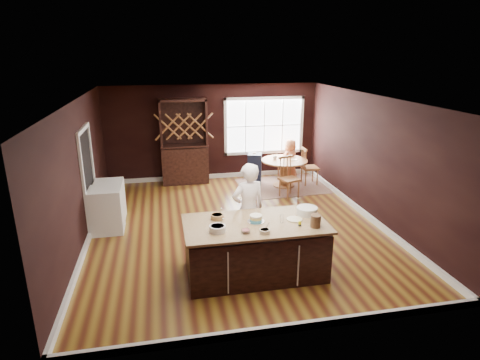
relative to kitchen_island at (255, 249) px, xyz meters
name	(u,v)px	position (x,y,z in m)	size (l,w,h in m)	color
room_shell	(235,165)	(0.04, 1.93, 0.91)	(7.00, 7.00, 7.00)	brown
window	(264,126)	(1.54, 5.40, 1.06)	(2.36, 0.10, 1.66)	white
doorway	(89,180)	(-2.93, 2.53, 0.59)	(0.08, 1.26, 2.13)	white
kitchen_island	(255,249)	(0.00, 0.00, 0.00)	(2.32, 1.21, 0.92)	black
dining_table	(284,167)	(1.83, 4.29, 0.10)	(1.25, 1.25, 0.75)	brown
baker	(248,209)	(0.04, 0.72, 0.42)	(0.63, 0.41, 1.73)	white
layer_cake	(256,219)	(0.02, 0.03, 0.54)	(0.29, 0.29, 0.12)	white
bowl_blue	(218,229)	(-0.65, -0.21, 0.53)	(0.26, 0.26, 0.10)	white
bowl_yellow	(217,217)	(-0.58, 0.27, 0.52)	(0.21, 0.21, 0.08)	olive
bowl_pink	(246,231)	(-0.23, -0.34, 0.51)	(0.15, 0.15, 0.05)	white
bowl_olive	(265,231)	(0.05, -0.40, 0.51)	(0.17, 0.17, 0.06)	beige
drinking_glass	(282,219)	(0.42, -0.08, 0.55)	(0.07, 0.07, 0.14)	white
dinner_plate	(294,219)	(0.66, -0.01, 0.49)	(0.26, 0.26, 0.02)	beige
white_tub	(307,211)	(0.95, 0.19, 0.54)	(0.35, 0.35, 0.12)	silver
stoneware_crock	(316,221)	(0.89, -0.34, 0.58)	(0.17, 0.17, 0.20)	brown
toy_figurine	(300,224)	(0.66, -0.26, 0.52)	(0.05, 0.05, 0.09)	#FAF712
rug	(283,186)	(1.83, 4.29, -0.43)	(2.36, 1.82, 0.01)	brown
chair_east	(310,166)	(2.59, 4.32, 0.09)	(0.44, 0.42, 1.06)	#9B6A3B
chair_south	(290,177)	(1.70, 3.41, 0.09)	(0.45, 0.42, 1.06)	brown
chair_north	(286,162)	(2.11, 5.00, 0.05)	(0.41, 0.39, 0.97)	#99632C
seated_woman	(290,160)	(2.17, 4.80, 0.16)	(0.58, 0.38, 1.19)	#C06D42
high_chair	(255,168)	(1.08, 4.61, 0.02)	(0.37, 0.37, 0.92)	#192038
toddler	(255,156)	(1.08, 4.64, 0.37)	(0.18, 0.14, 0.26)	#8CA5BF
table_plate	(294,160)	(2.08, 4.23, 0.32)	(0.20, 0.20, 0.01)	beige
table_cup	(275,158)	(1.60, 4.41, 0.36)	(0.11, 0.11, 0.09)	white
hutch	(184,142)	(-0.80, 5.15, 0.74)	(1.28, 0.53, 2.35)	black
washer	(107,210)	(-2.60, 2.21, 0.03)	(0.64, 0.62, 0.93)	white
dryer	(110,200)	(-2.60, 2.85, 0.00)	(0.61, 0.59, 0.88)	white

